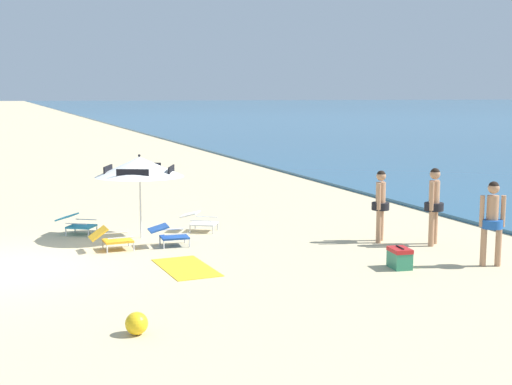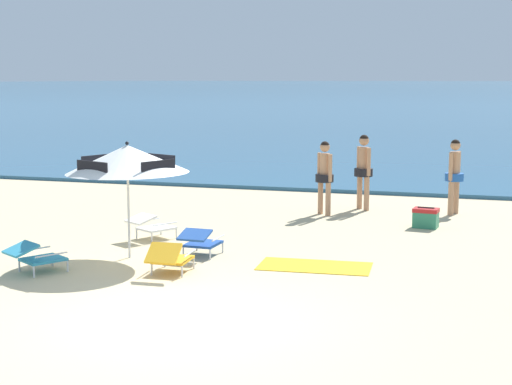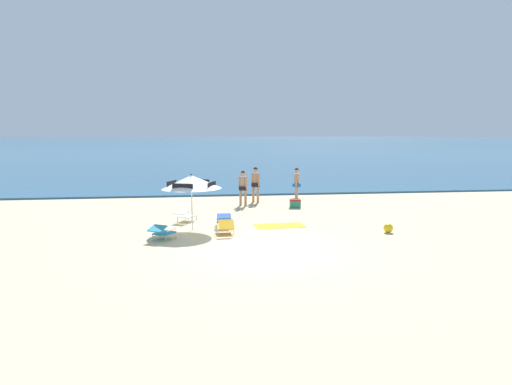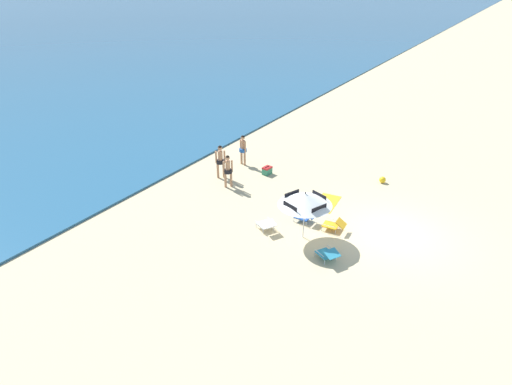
{
  "view_description": "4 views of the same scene",
  "coord_description": "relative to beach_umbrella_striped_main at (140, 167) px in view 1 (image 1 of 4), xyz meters",
  "views": [
    {
      "loc": [
        13.78,
        0.09,
        3.32
      ],
      "look_at": [
        -0.13,
        5.15,
        1.23
      ],
      "focal_mm": 48.5,
      "sensor_mm": 36.0,
      "label": 1
    },
    {
      "loc": [
        3.67,
        -8.7,
        3.01
      ],
      "look_at": [
        -0.42,
        4.88,
        0.92
      ],
      "focal_mm": 54.63,
      "sensor_mm": 36.0,
      "label": 2
    },
    {
      "loc": [
        -1.87,
        -12.25,
        3.28
      ],
      "look_at": [
        0.43,
        5.17,
        0.99
      ],
      "focal_mm": 31.08,
      "sensor_mm": 36.0,
      "label": 3
    },
    {
      "loc": [
        -14.74,
        -2.36,
        8.77
      ],
      "look_at": [
        -1.31,
        5.58,
        0.96
      ],
      "focal_mm": 28.95,
      "sensor_mm": 36.0,
      "label": 4
    }
  ],
  "objects": [
    {
      "name": "person_wading_in",
      "position": [
        2.29,
        5.05,
        -0.73
      ],
      "size": [
        0.4,
        0.4,
        1.64
      ],
      "color": "tan",
      "rests_on": "ground"
    },
    {
      "name": "person_standing_beside",
      "position": [
        3.01,
        5.99,
        -0.68
      ],
      "size": [
        0.42,
        0.42,
        1.73
      ],
      "color": "tan",
      "rests_on": "ground"
    },
    {
      "name": "lounge_chair_beside_umbrella",
      "position": [
        1.1,
        -0.85,
        -1.41
      ],
      "size": [
        0.61,
        0.93,
        0.53
      ],
      "color": "gold",
      "rests_on": "ground"
    },
    {
      "name": "lounge_chair_under_umbrella",
      "position": [
        1.12,
        0.41,
        -1.4
      ],
      "size": [
        0.61,
        0.88,
        0.5
      ],
      "color": "#1E4799",
      "rests_on": "ground"
    },
    {
      "name": "ground_plane",
      "position": [
        2.09,
        -3.0,
        -1.68
      ],
      "size": [
        800.0,
        800.0,
        0.0
      ],
      "primitive_type": "plane",
      "color": "#CCB78C"
    },
    {
      "name": "lounge_chair_spare_folded",
      "position": [
        -0.93,
        -1.38,
        -1.4
      ],
      "size": [
        0.89,
        1.01,
        0.5
      ],
      "color": "teal",
      "rests_on": "ground"
    },
    {
      "name": "person_standing_near_shore",
      "position": [
        5.03,
        5.93,
        -0.71
      ],
      "size": [
        0.41,
        0.47,
        1.67
      ],
      "color": "tan",
      "rests_on": "ground"
    },
    {
      "name": "beach_umbrella_striped_main",
      "position": [
        0.0,
        0.0,
        0.0
      ],
      "size": [
        2.68,
        2.68,
        1.97
      ],
      "color": "silver",
      "rests_on": "ground"
    },
    {
      "name": "beach_ball",
      "position": [
        6.57,
        -1.3,
        -1.52
      ],
      "size": [
        0.32,
        0.32,
        0.32
      ],
      "primitive_type": "sphere",
      "color": "yellow",
      "rests_on": "ground"
    },
    {
      "name": "beach_towel",
      "position": [
        3.14,
        0.29,
        -1.67
      ],
      "size": [
        1.86,
        1.02,
        0.01
      ],
      "primitive_type": "cube",
      "rotation": [
        0.0,
        0.0,
        4.78
      ],
      "color": "gold",
      "rests_on": "ground"
    },
    {
      "name": "lounge_chair_facing_sea",
      "position": [
        -0.27,
        1.48,
        -1.4
      ],
      "size": [
        0.88,
        1.0,
        0.49
      ],
      "color": "white",
      "rests_on": "ground"
    },
    {
      "name": "cooler_box",
      "position": [
        4.58,
        4.16,
        -1.47
      ],
      "size": [
        0.53,
        0.41,
        0.43
      ],
      "color": "#2D7F5B",
      "rests_on": "ground"
    }
  ]
}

